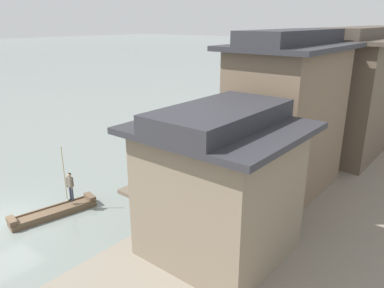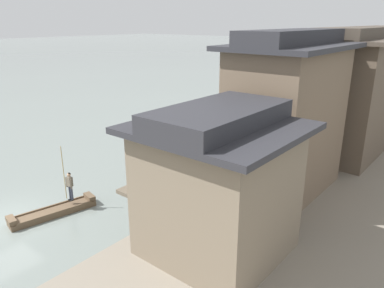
{
  "view_description": "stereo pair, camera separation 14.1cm",
  "coord_description": "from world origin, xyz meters",
  "px_view_note": "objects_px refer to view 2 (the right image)",
  "views": [
    {
      "loc": [
        17.98,
        -6.82,
        9.77
      ],
      "look_at": [
        2.87,
        11.74,
        1.72
      ],
      "focal_mm": 34.48,
      "sensor_mm": 36.0,
      "label": 1
    },
    {
      "loc": [
        18.09,
        -6.73,
        9.77
      ],
      "look_at": [
        2.87,
        11.74,
        1.72
      ],
      "focal_mm": 34.48,
      "sensor_mm": 36.0,
      "label": 2
    }
  ],
  "objects_px": {
    "boat_moored_third": "(330,84)",
    "house_waterfront_tall": "(344,95)",
    "boat_foreground_poled": "(53,212)",
    "boat_midriver_drifting": "(214,119)",
    "boat_moored_second": "(284,141)",
    "boatman_person": "(69,183)",
    "house_waterfront_narrow": "(373,82)",
    "house_waterfront_second": "(287,116)",
    "boat_moored_nearest": "(371,95)",
    "stone_bridge": "(367,58)",
    "house_waterfront_nearest": "(217,184)",
    "boat_moored_far": "(344,105)"
  },
  "relations": [
    {
      "from": "boat_moored_third",
      "to": "house_waterfront_tall",
      "type": "relative_size",
      "value": 0.54
    },
    {
      "from": "boat_foreground_poled",
      "to": "boat_midriver_drifting",
      "type": "height_order",
      "value": "boat_midriver_drifting"
    },
    {
      "from": "boat_moored_second",
      "to": "boat_midriver_drifting",
      "type": "bearing_deg",
      "value": 167.5
    },
    {
      "from": "boatman_person",
      "to": "house_waterfront_narrow",
      "type": "bearing_deg",
      "value": 70.29
    },
    {
      "from": "boat_moored_second",
      "to": "house_waterfront_narrow",
      "type": "bearing_deg",
      "value": 52.49
    },
    {
      "from": "house_waterfront_second",
      "to": "house_waterfront_tall",
      "type": "distance_m",
      "value": 7.87
    },
    {
      "from": "boat_moored_third",
      "to": "house_waterfront_second",
      "type": "relative_size",
      "value": 0.54
    },
    {
      "from": "boat_moored_nearest",
      "to": "boat_moored_third",
      "type": "relative_size",
      "value": 1.18
    },
    {
      "from": "boat_foreground_poled",
      "to": "boat_moored_third",
      "type": "distance_m",
      "value": 50.2
    },
    {
      "from": "boat_foreground_poled",
      "to": "stone_bridge",
      "type": "relative_size",
      "value": 0.17
    },
    {
      "from": "stone_bridge",
      "to": "house_waterfront_nearest",
      "type": "bearing_deg",
      "value": -80.0
    },
    {
      "from": "house_waterfront_nearest",
      "to": "house_waterfront_narrow",
      "type": "height_order",
      "value": "house_waterfront_narrow"
    },
    {
      "from": "house_waterfront_tall",
      "to": "stone_bridge",
      "type": "relative_size",
      "value": 0.33
    },
    {
      "from": "boat_moored_far",
      "to": "house_waterfront_nearest",
      "type": "xyz_separation_m",
      "value": [
        5.54,
        -33.36,
        3.36
      ]
    },
    {
      "from": "boat_moored_nearest",
      "to": "boat_moored_far",
      "type": "height_order",
      "value": "boat_moored_far"
    },
    {
      "from": "house_waterfront_nearest",
      "to": "boat_midriver_drifting",
      "type": "bearing_deg",
      "value": 126.51
    },
    {
      "from": "boat_moored_second",
      "to": "house_waterfront_nearest",
      "type": "height_order",
      "value": "house_waterfront_nearest"
    },
    {
      "from": "house_waterfront_nearest",
      "to": "stone_bridge",
      "type": "height_order",
      "value": "house_waterfront_nearest"
    },
    {
      "from": "boat_foreground_poled",
      "to": "house_waterfront_tall",
      "type": "relative_size",
      "value": 0.52
    },
    {
      "from": "house_waterfront_tall",
      "to": "stone_bridge",
      "type": "bearing_deg",
      "value": 103.18
    },
    {
      "from": "boat_foreground_poled",
      "to": "stone_bridge",
      "type": "height_order",
      "value": "stone_bridge"
    },
    {
      "from": "boat_moored_nearest",
      "to": "house_waterfront_nearest",
      "type": "bearing_deg",
      "value": -83.4
    },
    {
      "from": "house_waterfront_nearest",
      "to": "house_waterfront_narrow",
      "type": "relative_size",
      "value": 0.72
    },
    {
      "from": "boatman_person",
      "to": "stone_bridge",
      "type": "xyz_separation_m",
      "value": [
        -1.63,
        60.05,
        2.07
      ]
    },
    {
      "from": "boat_moored_nearest",
      "to": "stone_bridge",
      "type": "xyz_separation_m",
      "value": [
        -5.45,
        16.24,
        3.43
      ]
    },
    {
      "from": "house_waterfront_nearest",
      "to": "stone_bridge",
      "type": "bearing_deg",
      "value": 100.0
    },
    {
      "from": "boat_moored_nearest",
      "to": "house_waterfront_nearest",
      "type": "relative_size",
      "value": 0.89
    },
    {
      "from": "house_waterfront_second",
      "to": "stone_bridge",
      "type": "distance_m",
      "value": 52.62
    },
    {
      "from": "boat_foreground_poled",
      "to": "boat_moored_third",
      "type": "bearing_deg",
      "value": 93.89
    },
    {
      "from": "house_waterfront_narrow",
      "to": "boat_midriver_drifting",
      "type": "bearing_deg",
      "value": -162.7
    },
    {
      "from": "house_waterfront_tall",
      "to": "boat_moored_second",
      "type": "bearing_deg",
      "value": 162.49
    },
    {
      "from": "boat_foreground_poled",
      "to": "boatman_person",
      "type": "relative_size",
      "value": 1.49
    },
    {
      "from": "boat_moored_nearest",
      "to": "boat_midriver_drifting",
      "type": "bearing_deg",
      "value": -109.82
    },
    {
      "from": "house_waterfront_nearest",
      "to": "stone_bridge",
      "type": "xyz_separation_m",
      "value": [
        -10.36,
        58.77,
        0.02
      ]
    },
    {
      "from": "boat_moored_third",
      "to": "house_waterfront_tall",
      "type": "bearing_deg",
      "value": -69.59
    },
    {
      "from": "house_waterfront_narrow",
      "to": "boat_moored_second",
      "type": "bearing_deg",
      "value": -127.51
    },
    {
      "from": "house_waterfront_narrow",
      "to": "boatman_person",
      "type": "bearing_deg",
      "value": -109.71
    },
    {
      "from": "boat_moored_nearest",
      "to": "boat_midriver_drifting",
      "type": "xyz_separation_m",
      "value": [
        -8.7,
        -24.13,
        0.05
      ]
    },
    {
      "from": "boat_moored_third",
      "to": "house_waterfront_nearest",
      "type": "relative_size",
      "value": 0.76
    },
    {
      "from": "boat_moored_second",
      "to": "house_waterfront_narrow",
      "type": "xyz_separation_m",
      "value": [
        4.7,
        6.12,
        4.71
      ]
    },
    {
      "from": "boat_foreground_poled",
      "to": "house_waterfront_narrow",
      "type": "relative_size",
      "value": 0.52
    },
    {
      "from": "boatman_person",
      "to": "house_waterfront_narrow",
      "type": "xyz_separation_m",
      "value": [
        8.55,
        23.85,
        3.35
      ]
    },
    {
      "from": "boat_foreground_poled",
      "to": "stone_bridge",
      "type": "bearing_deg",
      "value": 91.36
    },
    {
      "from": "boat_moored_second",
      "to": "stone_bridge",
      "type": "bearing_deg",
      "value": 97.38
    },
    {
      "from": "boat_midriver_drifting",
      "to": "house_waterfront_narrow",
      "type": "relative_size",
      "value": 0.43
    },
    {
      "from": "boat_moored_third",
      "to": "boat_midriver_drifting",
      "type": "height_order",
      "value": "boat_midriver_drifting"
    },
    {
      "from": "boat_moored_second",
      "to": "house_waterfront_second",
      "type": "height_order",
      "value": "house_waterfront_second"
    },
    {
      "from": "boat_moored_far",
      "to": "boat_moored_second",
      "type": "bearing_deg",
      "value": -87.77
    },
    {
      "from": "house_waterfront_second",
      "to": "house_waterfront_narrow",
      "type": "relative_size",
      "value": 1.0
    },
    {
      "from": "boat_moored_far",
      "to": "stone_bridge",
      "type": "distance_m",
      "value": 26.09
    }
  ]
}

